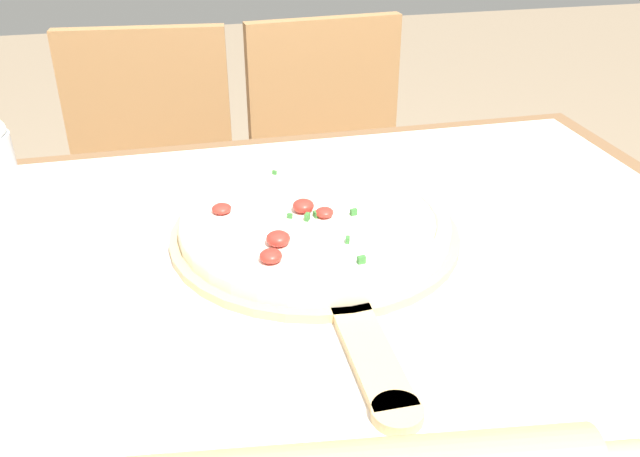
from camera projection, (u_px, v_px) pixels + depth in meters
name	position (u px, v px, depth m)	size (l,w,h in m)	color
dining_table	(324.00, 356.00, 0.88)	(1.22, 0.99, 0.77)	brown
towel_cloth	(325.00, 282.00, 0.83)	(1.14, 0.91, 0.00)	silver
pizza_peel	(318.00, 240.00, 0.90)	(0.39, 0.56, 0.01)	tan
pizza	(315.00, 221.00, 0.90)	(0.36, 0.36, 0.04)	beige
chair_left	(154.00, 198.00, 1.60)	(0.44, 0.44, 0.90)	#A37547
chair_right	(334.00, 180.00, 1.69)	(0.43, 0.43, 0.90)	#A37547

